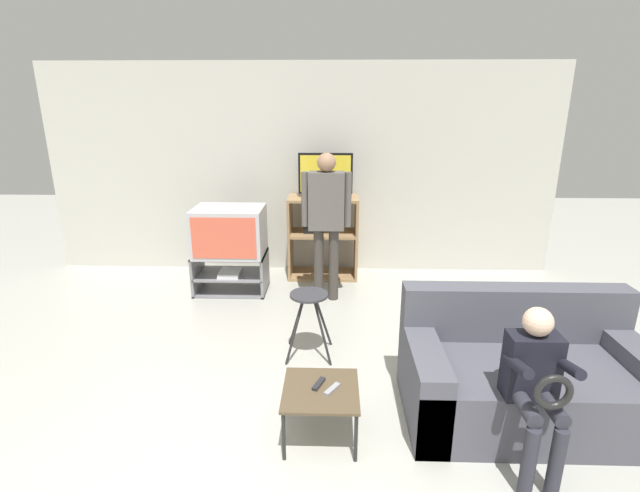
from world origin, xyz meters
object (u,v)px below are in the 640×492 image
(remote_control_black, at_px, (319,384))
(couch, at_px, (524,377))
(snack_table, at_px, (321,394))
(person_seated_child, at_px, (536,380))
(remote_control_white, at_px, (332,389))
(person_standing_adult, at_px, (326,213))
(tv_stand, at_px, (231,273))
(media_shelf, at_px, (323,236))
(folding_stool, at_px, (309,306))
(television_flat, at_px, (325,176))
(television_main, at_px, (229,231))

(remote_control_black, height_order, couch, couch)
(snack_table, relative_size, person_seated_child, 0.48)
(remote_control_black, distance_m, remote_control_white, 0.11)
(person_standing_adult, bearing_deg, remote_control_black, -90.22)
(couch, relative_size, person_seated_child, 1.61)
(tv_stand, relative_size, media_shelf, 0.80)
(tv_stand, distance_m, folding_stool, 1.74)
(tv_stand, xyz_separation_m, remote_control_white, (1.19, -2.46, 0.15))
(television_flat, height_order, couch, television_flat)
(television_main, height_order, snack_table, television_main)
(person_standing_adult, bearing_deg, couch, -54.16)
(tv_stand, height_order, television_main, television_main)
(television_main, distance_m, couch, 3.36)
(remote_control_black, bearing_deg, television_flat, 112.62)
(media_shelf, bearing_deg, television_flat, 13.48)
(tv_stand, xyz_separation_m, person_standing_adult, (1.11, -0.20, 0.77))
(television_flat, xyz_separation_m, snack_table, (0.03, -2.98, -0.95))
(remote_control_white, height_order, person_standing_adult, person_standing_adult)
(couch, bearing_deg, folding_stool, 153.77)
(folding_stool, height_order, remote_control_black, folding_stool)
(television_flat, bearing_deg, television_main, -154.03)
(television_main, bearing_deg, remote_control_white, -64.37)
(remote_control_black, xyz_separation_m, couch, (1.43, 0.24, -0.08))
(remote_control_white, xyz_separation_m, couch, (1.34, 0.29, -0.08))
(remote_control_black, height_order, person_seated_child, person_seated_child)
(tv_stand, relative_size, snack_table, 1.67)
(tv_stand, bearing_deg, television_flat, 25.99)
(folding_stool, relative_size, remote_control_black, 4.06)
(tv_stand, height_order, person_standing_adult, person_standing_adult)
(television_flat, bearing_deg, remote_control_white, -88.01)
(snack_table, xyz_separation_m, person_seated_child, (1.24, -0.24, 0.29))
(snack_table, relative_size, remote_control_white, 3.42)
(tv_stand, height_order, snack_table, tv_stand)
(television_main, height_order, remote_control_white, television_main)
(remote_control_white, bearing_deg, snack_table, -157.92)
(television_flat, relative_size, snack_table, 1.33)
(media_shelf, bearing_deg, remote_control_white, -87.46)
(television_main, height_order, folding_stool, television_main)
(snack_table, bearing_deg, television_flat, 90.58)
(remote_control_white, bearing_deg, media_shelf, 125.91)
(remote_control_black, relative_size, couch, 0.09)
(television_flat, bearing_deg, tv_stand, -154.01)
(television_flat, xyz_separation_m, remote_control_white, (0.10, -2.99, -0.90))
(person_standing_adult, height_order, person_seated_child, person_standing_adult)
(television_main, distance_m, remote_control_white, 2.76)
(television_flat, bearing_deg, couch, -61.79)
(remote_control_black, xyz_separation_m, person_standing_adult, (0.01, 2.21, 0.62))
(media_shelf, height_order, couch, media_shelf)
(media_shelf, relative_size, remote_control_white, 7.10)
(tv_stand, bearing_deg, media_shelf, 26.30)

